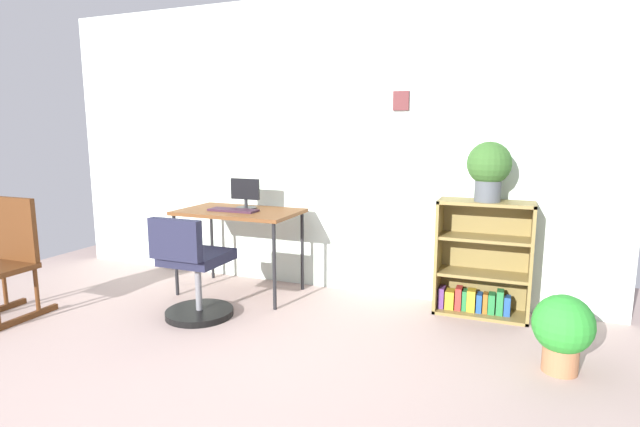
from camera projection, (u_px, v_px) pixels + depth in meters
The scene contains 10 objects.
ground_plane at pixel (158, 395), 2.70m from camera, with size 6.24×6.24×0.00m, color #AB928B.
wall_back at pixel (310, 146), 4.45m from camera, with size 5.20×0.12×2.57m.
desk at pixel (239, 217), 4.29m from camera, with size 1.04×0.63×0.74m.
monitor at pixel (245, 194), 4.34m from camera, with size 0.28×0.19×0.27m.
keyboard at pixel (233, 210), 4.23m from camera, with size 0.43×0.15×0.02m, color #341B2A.
office_chair at pixel (193, 274), 3.74m from camera, with size 0.52×0.55×0.81m.
rocking_chair at pixel (7, 258), 3.77m from camera, with size 0.42×0.64×0.92m.
bookshelf_low at pixel (482, 264), 3.86m from camera, with size 0.70×0.30×0.90m.
potted_plant_on_shelf at pixel (489, 167), 3.67m from camera, with size 0.32×0.32×0.45m.
potted_plant_floor at pixel (563, 329), 2.91m from camera, with size 0.35×0.35×0.47m.
Camera 1 is at (1.75, -1.98, 1.43)m, focal length 27.74 mm.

